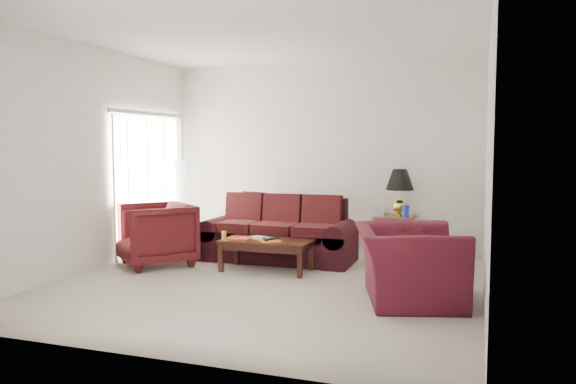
{
  "coord_description": "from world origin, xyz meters",
  "views": [
    {
      "loc": [
        2.42,
        -6.22,
        1.68
      ],
      "look_at": [
        0.0,
        0.85,
        1.05
      ],
      "focal_mm": 35.0,
      "sensor_mm": 36.0,
      "label": 1
    }
  ],
  "objects_px": {
    "floor_lamp": "(181,202)",
    "coffee_table": "(266,255)",
    "sofa": "(278,230)",
    "end_table": "(395,236)",
    "armchair_left": "(156,234)",
    "armchair_right": "(408,264)"
  },
  "relations": [
    {
      "from": "floor_lamp",
      "to": "coffee_table",
      "type": "relative_size",
      "value": 1.21
    },
    {
      "from": "floor_lamp",
      "to": "coffee_table",
      "type": "xyz_separation_m",
      "value": [
        2.03,
        -1.31,
        -0.51
      ]
    },
    {
      "from": "sofa",
      "to": "floor_lamp",
      "type": "xyz_separation_m",
      "value": [
        -1.94,
        0.63,
        0.27
      ]
    },
    {
      "from": "end_table",
      "to": "armchair_left",
      "type": "xyz_separation_m",
      "value": [
        -3.07,
        -1.66,
        0.12
      ]
    },
    {
      "from": "sofa",
      "to": "coffee_table",
      "type": "bearing_deg",
      "value": -81.76
    },
    {
      "from": "armchair_right",
      "to": "coffee_table",
      "type": "xyz_separation_m",
      "value": [
        -1.96,
        0.86,
        -0.19
      ]
    },
    {
      "from": "armchair_right",
      "to": "coffee_table",
      "type": "distance_m",
      "value": 2.15
    },
    {
      "from": "armchair_left",
      "to": "coffee_table",
      "type": "relative_size",
      "value": 0.8
    },
    {
      "from": "sofa",
      "to": "coffee_table",
      "type": "xyz_separation_m",
      "value": [
        0.09,
        -0.69,
        -0.24
      ]
    },
    {
      "from": "floor_lamp",
      "to": "armchair_right",
      "type": "height_order",
      "value": "floor_lamp"
    },
    {
      "from": "armchair_left",
      "to": "armchair_right",
      "type": "height_order",
      "value": "armchair_left"
    },
    {
      "from": "end_table",
      "to": "coffee_table",
      "type": "relative_size",
      "value": 0.52
    },
    {
      "from": "sofa",
      "to": "end_table",
      "type": "relative_size",
      "value": 3.51
    },
    {
      "from": "armchair_right",
      "to": "coffee_table",
      "type": "height_order",
      "value": "armchair_right"
    },
    {
      "from": "floor_lamp",
      "to": "sofa",
      "type": "bearing_deg",
      "value": -17.9
    },
    {
      "from": "end_table",
      "to": "coffee_table",
      "type": "distance_m",
      "value": 2.1
    },
    {
      "from": "end_table",
      "to": "floor_lamp",
      "type": "xyz_separation_m",
      "value": [
        -3.52,
        -0.17,
        0.41
      ]
    },
    {
      "from": "armchair_left",
      "to": "coffee_table",
      "type": "height_order",
      "value": "armchair_left"
    },
    {
      "from": "sofa",
      "to": "end_table",
      "type": "bearing_deg",
      "value": 27.72
    },
    {
      "from": "end_table",
      "to": "floor_lamp",
      "type": "bearing_deg",
      "value": -177.22
    },
    {
      "from": "armchair_left",
      "to": "coffee_table",
      "type": "bearing_deg",
      "value": 47.47
    },
    {
      "from": "floor_lamp",
      "to": "end_table",
      "type": "bearing_deg",
      "value": 2.78
    }
  ]
}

